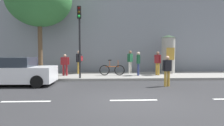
# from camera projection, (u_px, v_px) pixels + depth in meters

# --- Properties ---
(ground_plane) EXTENTS (80.00, 80.00, 0.00)m
(ground_plane) POSITION_uv_depth(u_px,v_px,m) (134.00, 100.00, 7.78)
(ground_plane) COLOR #2B2B2D
(sidewalk_curb) EXTENTS (36.00, 4.00, 0.15)m
(sidewalk_curb) POSITION_uv_depth(u_px,v_px,m) (118.00, 76.00, 14.75)
(sidewalk_curb) COLOR gray
(sidewalk_curb) RESTS_ON ground_plane
(lane_markings) EXTENTS (25.80, 0.16, 0.01)m
(lane_markings) POSITION_uv_depth(u_px,v_px,m) (134.00, 100.00, 7.78)
(lane_markings) COLOR silver
(lane_markings) RESTS_ON ground_plane
(building_backdrop) EXTENTS (36.00, 5.00, 9.05)m
(building_backdrop) POSITION_uv_depth(u_px,v_px,m) (114.00, 23.00, 19.47)
(building_backdrop) COLOR gray
(building_backdrop) RESTS_ON ground_plane
(traffic_light) EXTENTS (0.24, 0.45, 4.43)m
(traffic_light) POSITION_uv_depth(u_px,v_px,m) (79.00, 30.00, 12.69)
(traffic_light) COLOR black
(traffic_light) RESTS_ON sidewalk_curb
(poster_column) EXTENTS (1.11, 1.11, 2.92)m
(poster_column) POSITION_uv_depth(u_px,v_px,m) (168.00, 54.00, 15.72)
(poster_column) COLOR #9E9B93
(poster_column) RESTS_ON sidewalk_curb
(pedestrian_near_pole) EXTENTS (0.54, 0.35, 1.60)m
(pedestrian_near_pole) POSITION_uv_depth(u_px,v_px,m) (167.00, 69.00, 10.75)
(pedestrian_near_pole) COLOR #B78C33
(pedestrian_near_pole) RESTS_ON ground_plane
(pedestrian_in_dark_shirt) EXTENTS (0.60, 0.40, 1.48)m
(pedestrian_in_dark_shirt) POSITION_uv_depth(u_px,v_px,m) (65.00, 63.00, 14.23)
(pedestrian_in_dark_shirt) COLOR maroon
(pedestrian_in_dark_shirt) RESTS_ON sidewalk_curb
(pedestrian_in_red_top) EXTENTS (0.48, 0.59, 1.72)m
(pedestrian_in_red_top) POSITION_uv_depth(u_px,v_px,m) (79.00, 60.00, 15.34)
(pedestrian_in_red_top) COLOR #B78C33
(pedestrian_in_red_top) RESTS_ON sidewalk_curb
(pedestrian_tallest) EXTENTS (0.42, 0.51, 1.66)m
(pedestrian_tallest) POSITION_uv_depth(u_px,v_px,m) (158.00, 61.00, 14.48)
(pedestrian_tallest) COLOR #B78C33
(pedestrian_tallest) RESTS_ON sidewalk_curb
(pedestrian_in_light_jacket) EXTENTS (0.30, 0.63, 1.64)m
(pedestrian_in_light_jacket) POSITION_uv_depth(u_px,v_px,m) (138.00, 62.00, 14.32)
(pedestrian_in_light_jacket) COLOR navy
(pedestrian_in_light_jacket) RESTS_ON sidewalk_curb
(pedestrian_with_backpack) EXTENTS (0.46, 0.47, 1.73)m
(pedestrian_with_backpack) POSITION_uv_depth(u_px,v_px,m) (130.00, 60.00, 15.71)
(pedestrian_with_backpack) COLOR silver
(pedestrian_with_backpack) RESTS_ON sidewalk_curb
(bicycle_leaning) EXTENTS (1.77, 0.14, 1.09)m
(bicycle_leaning) POSITION_uv_depth(u_px,v_px,m) (112.00, 70.00, 14.36)
(bicycle_leaning) COLOR black
(bicycle_leaning) RESTS_ON sidewalk_curb
(parked_car_red) EXTENTS (4.18, 2.09, 1.52)m
(parked_car_red) POSITION_uv_depth(u_px,v_px,m) (15.00, 72.00, 11.13)
(parked_car_red) COLOR silver
(parked_car_red) RESTS_ON ground_plane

